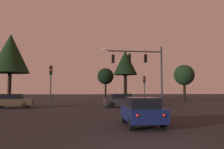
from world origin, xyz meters
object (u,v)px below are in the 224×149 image
object	(u,v)px
car_crossing_left	(122,100)
tree_right_cluster	(184,75)
traffic_signal_mast_arm	(143,64)
tree_behind_sign	(10,54)
tree_left_far	(125,63)
tree_center_horizon	(106,76)
traffic_light_corner_left	(144,84)
car_crossing_right	(13,101)
traffic_light_corner_right	(51,78)
car_nearside_lane	(142,111)

from	to	relation	value
car_crossing_left	tree_right_cluster	bearing A→B (deg)	44.02
traffic_signal_mast_arm	tree_behind_sign	distance (m)	16.83
tree_left_far	tree_center_horizon	xyz separation A→B (m)	(-2.20, 10.68, -1.44)
traffic_signal_mast_arm	traffic_light_corner_left	bearing A→B (deg)	73.64
car_crossing_left	tree_right_cluster	distance (m)	17.92
car_crossing_right	tree_behind_sign	distance (m)	7.68
car_crossing_left	tree_behind_sign	world-z (taller)	tree_behind_sign
car_crossing_right	tree_left_far	bearing A→B (deg)	35.61
traffic_light_corner_right	car_nearside_lane	world-z (taller)	traffic_light_corner_right
traffic_signal_mast_arm	traffic_light_corner_right	world-z (taller)	traffic_signal_mast_arm
traffic_light_corner_left	traffic_light_corner_right	bearing A→B (deg)	-155.17
car_nearside_lane	tree_behind_sign	xyz separation A→B (m)	(-12.60, 18.29, 5.77)
traffic_signal_mast_arm	car_nearside_lane	world-z (taller)	traffic_signal_mast_arm
traffic_light_corner_left	tree_left_far	xyz separation A→B (m)	(-1.38, 6.54, 3.45)
car_nearside_lane	car_crossing_right	distance (m)	17.31
car_nearside_lane	tree_behind_sign	size ratio (longest dim) A/B	0.45
car_crossing_right	tree_right_cluster	size ratio (longest dim) A/B	0.68
car_nearside_lane	traffic_light_corner_right	bearing A→B (deg)	119.05
car_crossing_right	traffic_light_corner_right	bearing A→B (deg)	-22.53
traffic_light_corner_left	traffic_light_corner_right	distance (m)	12.11
car_nearside_lane	tree_right_cluster	bearing A→B (deg)	62.20
tree_left_far	traffic_light_corner_left	bearing A→B (deg)	-78.12
traffic_light_corner_left	tree_center_horizon	world-z (taller)	tree_center_horizon
tree_right_cluster	car_nearside_lane	bearing A→B (deg)	-117.80
traffic_signal_mast_arm	tree_left_far	bearing A→B (deg)	91.00
traffic_light_corner_right	tree_center_horizon	size ratio (longest dim) A/B	0.69
tree_center_horizon	traffic_signal_mast_arm	bearing A→B (deg)	-83.60
car_nearside_lane	car_crossing_right	bearing A→B (deg)	128.42
traffic_signal_mast_arm	car_nearside_lane	xyz separation A→B (m)	(-3.23, -12.86, -3.97)
car_crossing_right	tree_behind_sign	world-z (taller)	tree_behind_sign
traffic_light_corner_left	car_crossing_left	xyz separation A→B (m)	(-3.46, -3.36, -1.87)
traffic_light_corner_right	tree_right_cluster	xyz separation A→B (m)	(20.14, 13.91, 1.35)
car_crossing_left	traffic_light_corner_left	bearing A→B (deg)	44.19
traffic_signal_mast_arm	car_nearside_lane	distance (m)	13.84
traffic_light_corner_left	tree_right_cluster	world-z (taller)	tree_right_cluster
car_crossing_left	tree_center_horizon	size ratio (longest dim) A/B	0.66
traffic_light_corner_right	tree_behind_sign	bearing A→B (deg)	133.03
traffic_light_corner_right	car_crossing_right	size ratio (longest dim) A/B	1.03
tree_left_far	car_crossing_right	bearing A→B (deg)	-144.39
tree_right_cluster	traffic_light_corner_left	bearing A→B (deg)	-136.04
car_nearside_lane	tree_center_horizon	world-z (taller)	tree_center_horizon
traffic_signal_mast_arm	tree_left_far	xyz separation A→B (m)	(-0.19, 10.59, 1.35)
traffic_light_corner_left	car_crossing_left	bearing A→B (deg)	-135.81
traffic_signal_mast_arm	traffic_light_corner_right	size ratio (longest dim) A/B	1.55
car_nearside_lane	traffic_light_corner_left	bearing A→B (deg)	75.36
car_crossing_left	tree_left_far	xyz separation A→B (m)	(2.08, 9.90, 5.32)
car_crossing_left	car_nearside_lane	bearing A→B (deg)	-94.04
tree_behind_sign	tree_center_horizon	xyz separation A→B (m)	(13.44, 15.84, -1.89)
traffic_signal_mast_arm	traffic_light_corner_right	distance (m)	9.99
car_nearside_lane	tree_right_cluster	world-z (taller)	tree_right_cluster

